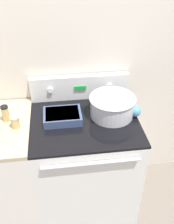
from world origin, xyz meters
name	(u,v)px	position (x,y,z in m)	size (l,w,h in m)	color
kitchen_wall	(78,55)	(0.00, 0.69, 1.25)	(8.00, 0.05, 2.50)	beige
stove_range	(85,165)	(0.00, 0.33, 0.45)	(0.77, 0.68, 0.91)	silver
control_panel	(80,87)	(0.00, 0.63, 1.01)	(0.77, 0.07, 0.20)	silver
mixing_bowl	(112,105)	(0.20, 0.37, 0.99)	(0.33, 0.33, 0.15)	silver
casserole_dish	(62,116)	(-0.15, 0.35, 0.94)	(0.27, 0.20, 0.06)	#38476B
ladle	(135,111)	(0.37, 0.35, 0.95)	(0.08, 0.33, 0.08)	teal
spice_jar_white_cap	(15,122)	(-0.47, 0.29, 0.97)	(0.06, 0.06, 0.09)	tan
spice_jar_black_cap	(5,113)	(-0.54, 0.38, 0.98)	(0.05, 0.05, 0.12)	tan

